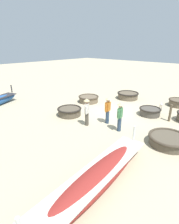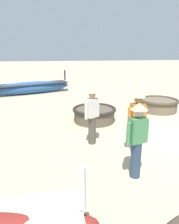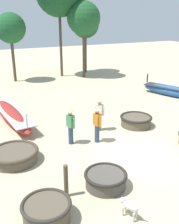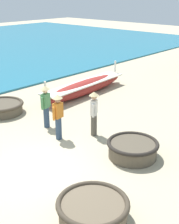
{
  "view_description": "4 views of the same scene",
  "coord_description": "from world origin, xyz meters",
  "px_view_note": "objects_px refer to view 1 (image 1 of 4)",
  "views": [
    {
      "loc": [
        -6.74,
        9.93,
        4.53
      ],
      "look_at": [
        -0.89,
        3.51,
        1.18
      ],
      "focal_mm": 28.0,
      "sensor_mm": 36.0,
      "label": 1
    },
    {
      "loc": [
        -6.07,
        3.85,
        2.73
      ],
      "look_at": [
        -0.32,
        3.07,
        1.01
      ],
      "focal_mm": 35.0,
      "sensor_mm": 36.0,
      "label": 2
    },
    {
      "loc": [
        -6.19,
        -7.42,
        5.35
      ],
      "look_at": [
        -0.75,
        2.96,
        1.07
      ],
      "focal_mm": 42.0,
      "sensor_mm": 36.0,
      "label": 3
    },
    {
      "loc": [
        6.68,
        -4.8,
        4.96
      ],
      "look_at": [
        -0.49,
        3.07,
        0.81
      ],
      "focal_mm": 50.0,
      "sensor_mm": 36.0,
      "label": 4
    }
  ],
  "objects_px": {
    "coracle_front_right": "(89,99)",
    "mooring_post_inland": "(170,113)",
    "coracle_tilted": "(178,102)",
    "coracle_front_left": "(128,95)",
    "long_boat_white_hull": "(97,178)",
    "fisherman_standing_left": "(108,109)",
    "fisherman_hauling": "(87,110)",
    "coracle_center": "(150,111)",
    "fisherman_crouching": "(120,115)",
    "coracle_upturned": "(168,140)",
    "coracle_nearest": "(70,111)",
    "dog": "(161,105)"
  },
  "relations": [
    {
      "from": "coracle_upturned",
      "to": "fisherman_standing_left",
      "type": "xyz_separation_m",
      "value": [
        3.69,
        -0.03,
        0.69
      ]
    },
    {
      "from": "fisherman_crouching",
      "to": "long_boat_white_hull",
      "type": "bearing_deg",
      "value": 113.59
    },
    {
      "from": "long_boat_white_hull",
      "to": "fisherman_hauling",
      "type": "relative_size",
      "value": 3.58
    },
    {
      "from": "coracle_upturned",
      "to": "coracle_front_left",
      "type": "bearing_deg",
      "value": -44.98
    },
    {
      "from": "coracle_nearest",
      "to": "mooring_post_inland",
      "type": "xyz_separation_m",
      "value": [
        -5.42,
        -3.58,
        0.26
      ]
    },
    {
      "from": "coracle_tilted",
      "to": "coracle_upturned",
      "type": "xyz_separation_m",
      "value": [
        -1.49,
        6.4,
        -0.03
      ]
    },
    {
      "from": "long_boat_white_hull",
      "to": "fisherman_hauling",
      "type": "height_order",
      "value": "fisherman_hauling"
    },
    {
      "from": "mooring_post_inland",
      "to": "coracle_center",
      "type": "bearing_deg",
      "value": -5.84
    },
    {
      "from": "dog",
      "to": "mooring_post_inland",
      "type": "height_order",
      "value": "mooring_post_inland"
    },
    {
      "from": "coracle_center",
      "to": "dog",
      "type": "relative_size",
      "value": 2.2
    },
    {
      "from": "fisherman_hauling",
      "to": "fisherman_crouching",
      "type": "bearing_deg",
      "value": -159.67
    },
    {
      "from": "fisherman_hauling",
      "to": "fisherman_crouching",
      "type": "distance_m",
      "value": 1.96
    },
    {
      "from": "fisherman_hauling",
      "to": "fisherman_standing_left",
      "type": "xyz_separation_m",
      "value": [
        -0.72,
        -1.07,
        0.0
      ]
    },
    {
      "from": "fisherman_standing_left",
      "to": "fisherman_crouching",
      "type": "relative_size",
      "value": 1.0
    },
    {
      "from": "fisherman_crouching",
      "to": "mooring_post_inland",
      "type": "xyz_separation_m",
      "value": [
        -1.61,
        -3.27,
        -0.4
      ]
    },
    {
      "from": "coracle_center",
      "to": "coracle_front_left",
      "type": "xyz_separation_m",
      "value": [
        3.18,
        -2.44,
        0.04
      ]
    },
    {
      "from": "coracle_center",
      "to": "fisherman_standing_left",
      "type": "distance_m",
      "value": 3.39
    },
    {
      "from": "coracle_center",
      "to": "mooring_post_inland",
      "type": "relative_size",
      "value": 1.3
    },
    {
      "from": "coracle_center",
      "to": "coracle_tilted",
      "type": "distance_m",
      "value": 3.45
    },
    {
      "from": "coracle_center",
      "to": "mooring_post_inland",
      "type": "xyz_separation_m",
      "value": [
        -1.36,
        0.14,
        0.28
      ]
    },
    {
      "from": "coracle_nearest",
      "to": "fisherman_crouching",
      "type": "xyz_separation_m",
      "value": [
        -3.81,
        -0.31,
        0.66
      ]
    },
    {
      "from": "long_boat_white_hull",
      "to": "mooring_post_inland",
      "type": "xyz_separation_m",
      "value": [
        0.16,
        -7.31,
        0.19
      ]
    },
    {
      "from": "coracle_upturned",
      "to": "fisherman_standing_left",
      "type": "bearing_deg",
      "value": -0.5
    },
    {
      "from": "long_boat_white_hull",
      "to": "fisherman_crouching",
      "type": "distance_m",
      "value": 4.44
    },
    {
      "from": "coracle_center",
      "to": "fisherman_standing_left",
      "type": "relative_size",
      "value": 0.87
    },
    {
      "from": "coracle_nearest",
      "to": "dog",
      "type": "distance_m",
      "value": 6.74
    },
    {
      "from": "coracle_tilted",
      "to": "coracle_front_left",
      "type": "xyz_separation_m",
      "value": [
        4.01,
        0.9,
        0.02
      ]
    },
    {
      "from": "long_boat_white_hull",
      "to": "fisherman_standing_left",
      "type": "xyz_separation_m",
      "value": [
        2.88,
        -4.42,
        0.59
      ]
    },
    {
      "from": "coracle_front_right",
      "to": "mooring_post_inland",
      "type": "bearing_deg",
      "value": -175.37
    },
    {
      "from": "fisherman_hauling",
      "to": "mooring_post_inland",
      "type": "distance_m",
      "value": 5.26
    },
    {
      "from": "coracle_upturned",
      "to": "fisherman_crouching",
      "type": "distance_m",
      "value": 2.69
    },
    {
      "from": "coracle_front_right",
      "to": "mooring_post_inland",
      "type": "relative_size",
      "value": 1.52
    },
    {
      "from": "coracle_front_right",
      "to": "fisherman_crouching",
      "type": "distance_m",
      "value": 5.62
    },
    {
      "from": "coracle_front_left",
      "to": "dog",
      "type": "height_order",
      "value": "coracle_front_left"
    },
    {
      "from": "coracle_nearest",
      "to": "coracle_front_left",
      "type": "height_order",
      "value": "coracle_front_left"
    },
    {
      "from": "coracle_upturned",
      "to": "fisherman_standing_left",
      "type": "distance_m",
      "value": 3.75
    },
    {
      "from": "coracle_front_right",
      "to": "coracle_upturned",
      "type": "xyz_separation_m",
      "value": [
        -7.43,
        2.4,
        -0.03
      ]
    },
    {
      "from": "coracle_front_right",
      "to": "coracle_front_left",
      "type": "relative_size",
      "value": 0.9
    },
    {
      "from": "coracle_front_left",
      "to": "fisherman_standing_left",
      "type": "xyz_separation_m",
      "value": [
        -1.81,
        5.47,
        0.64
      ]
    },
    {
      "from": "coracle_front_left",
      "to": "coracle_tilted",
      "type": "bearing_deg",
      "value": -167.28
    },
    {
      "from": "coracle_front_right",
      "to": "mooring_post_inland",
      "type": "height_order",
      "value": "mooring_post_inland"
    },
    {
      "from": "coracle_upturned",
      "to": "long_boat_white_hull",
      "type": "bearing_deg",
      "value": 79.51
    },
    {
      "from": "coracle_tilted",
      "to": "fisherman_hauling",
      "type": "distance_m",
      "value": 8.02
    },
    {
      "from": "coracle_center",
      "to": "fisherman_standing_left",
      "type": "xyz_separation_m",
      "value": [
        1.36,
        3.03,
        0.68
      ]
    },
    {
      "from": "coracle_tilted",
      "to": "fisherman_crouching",
      "type": "bearing_deg",
      "value": 80.89
    },
    {
      "from": "coracle_front_left",
      "to": "mooring_post_inland",
      "type": "relative_size",
      "value": 1.69
    },
    {
      "from": "coracle_center",
      "to": "long_boat_white_hull",
      "type": "height_order",
      "value": "long_boat_white_hull"
    },
    {
      "from": "long_boat_white_hull",
      "to": "mooring_post_inland",
      "type": "distance_m",
      "value": 7.31
    },
    {
      "from": "coracle_front_left",
      "to": "coracle_upturned",
      "type": "distance_m",
      "value": 7.78
    },
    {
      "from": "coracle_tilted",
      "to": "coracle_upturned",
      "type": "bearing_deg",
      "value": 103.12
    }
  ]
}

